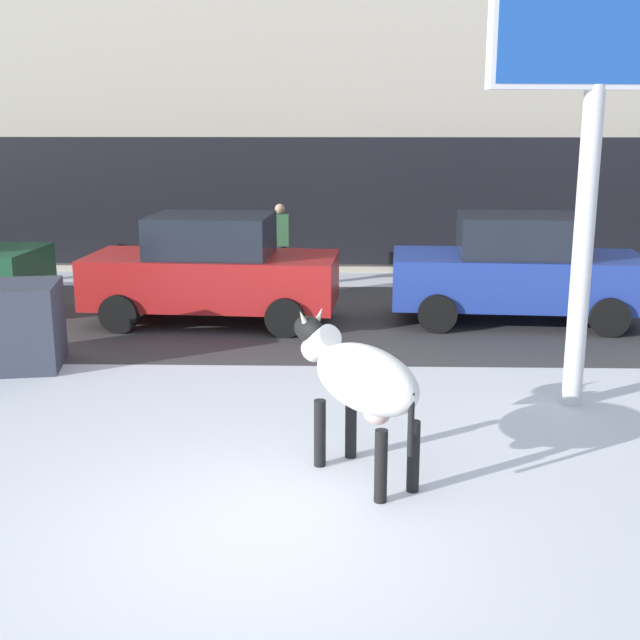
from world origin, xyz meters
name	(u,v)px	position (x,y,z in m)	size (l,w,h in m)	color
ground_plane	(251,541)	(0.00, 0.00, 0.00)	(120.00, 120.00, 0.00)	white
road_strip	(299,319)	(0.00, 7.79, 0.00)	(60.00, 5.60, 0.01)	#423F3F
cow_holstein	(363,379)	(0.96, 1.33, 1.00)	(1.45, 1.77, 1.54)	silver
billboard	(600,36)	(3.59, 3.49, 4.31)	(2.52, 0.59, 5.56)	silver
car_red_sedan	(212,270)	(-1.46, 7.56, 0.91)	(4.31, 2.21, 1.84)	red
car_blue_sedan	(517,270)	(3.73, 7.71, 0.91)	(4.31, 2.21, 1.84)	#233D9E
pedestrian_near_billboard	(280,246)	(-0.51, 10.46, 0.88)	(0.36, 0.24, 1.73)	#282833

